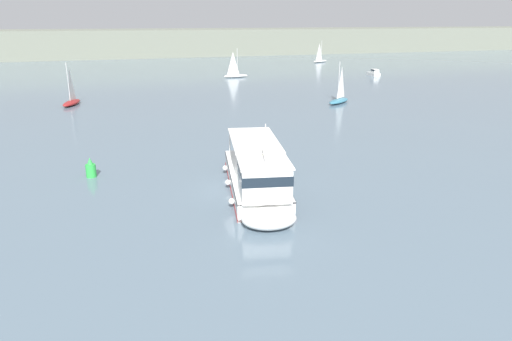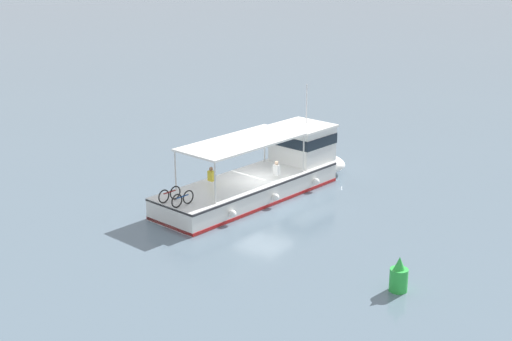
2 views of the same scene
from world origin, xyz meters
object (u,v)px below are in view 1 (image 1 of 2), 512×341
sailboat_near_port (320,60)px  channel_buoy (91,169)px  sailboat_outer_anchorage (236,75)px  motorboat_off_bow (374,73)px  ferry_main (258,181)px  sailboat_horizon_east (71,101)px  sailboat_near_starboard (339,99)px

sailboat_near_port → channel_buoy: sailboat_near_port is taller
sailboat_outer_anchorage → motorboat_off_bow: bearing=-11.1°
channel_buoy → sailboat_near_port: bearing=55.0°
ferry_main → sailboat_outer_anchorage: size_ratio=2.42×
sailboat_horizon_east → sailboat_near_port: (57.37, 46.90, 0.00)m
motorboat_off_bow → sailboat_near_port: (2.55, 29.95, -0.00)m
sailboat_near_starboard → sailboat_outer_anchorage: bearing=99.7°
sailboat_near_port → sailboat_near_starboard: bearing=-113.0°
sailboat_near_port → sailboat_horizon_east: bearing=-140.7°
sailboat_horizon_east → motorboat_off_bow: bearing=17.2°
sailboat_horizon_east → channel_buoy: bearing=-84.8°
sailboat_horizon_east → sailboat_near_port: bearing=39.3°
sailboat_near_port → ferry_main: bearing=-117.6°
sailboat_horizon_east → channel_buoy: sailboat_horizon_east is taller
ferry_main → sailboat_horizon_east: sailboat_horizon_east is taller
ferry_main → channel_buoy: 12.35m
sailboat_near_starboard → sailboat_near_port: same height
sailboat_horizon_east → sailboat_near_port: same height
motorboat_off_bow → sailboat_near_port: size_ratio=0.69×
sailboat_near_starboard → sailboat_outer_anchorage: size_ratio=1.00×
ferry_main → channel_buoy: (-9.97, 7.28, -0.45)m
sailboat_near_port → sailboat_outer_anchorage: same height
ferry_main → motorboat_off_bow: (42.03, 55.32, -0.47)m
sailboat_horizon_east → motorboat_off_bow: 57.38m
sailboat_outer_anchorage → channel_buoy: 58.98m
sailboat_near_starboard → motorboat_off_bow: size_ratio=1.45×
sailboat_near_port → channel_buoy: (-54.55, -77.99, 0.03)m
motorboat_off_bow → sailboat_horizon_east: bearing=-162.8°
sailboat_horizon_east → sailboat_outer_anchorage: 35.81m
sailboat_horizon_east → channel_buoy: (2.83, -31.10, 0.03)m
sailboat_near_starboard → sailboat_horizon_east: bearing=164.4°
sailboat_near_port → channel_buoy: 95.17m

